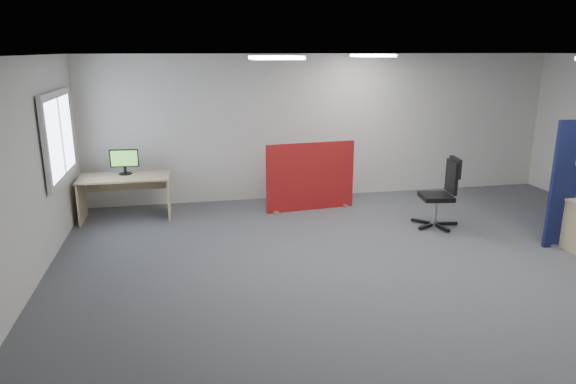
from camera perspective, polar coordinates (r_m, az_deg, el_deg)
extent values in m
plane|color=#4C4E53|center=(7.02, 11.78, -8.00)|extent=(9.00, 9.00, 0.00)
cube|color=white|center=(6.46, 13.14, 14.57)|extent=(9.00, 7.00, 0.02)
cube|color=silver|center=(9.86, 4.27, 7.24)|extent=(9.00, 0.02, 2.70)
cube|color=silver|center=(6.34, -28.15, 0.77)|extent=(0.02, 7.00, 2.70)
cube|color=white|center=(8.19, -24.11, 5.65)|extent=(0.06, 1.70, 1.30)
cube|color=white|center=(8.18, -23.97, 5.66)|extent=(0.02, 1.50, 1.10)
cube|color=white|center=(6.49, -1.36, 14.69)|extent=(0.60, 0.60, 0.04)
cube|color=white|center=(8.96, 9.41, 14.73)|extent=(0.60, 0.60, 0.04)
cube|color=#ABABB0|center=(8.43, 27.24, -5.26)|extent=(0.08, 0.30, 0.04)
cube|color=#A21418|center=(9.05, 2.53, 1.72)|extent=(1.61, 0.22, 1.21)
cube|color=#ABABB0|center=(9.08, -1.55, -2.07)|extent=(0.08, 0.30, 0.04)
cube|color=#ABABB0|center=(9.38, 6.39, -1.58)|extent=(0.08, 0.30, 0.04)
cube|color=#CDB183|center=(8.98, -17.76, 1.59)|extent=(1.48, 0.74, 0.03)
cube|color=#CDB183|center=(9.18, -21.96, -0.87)|extent=(0.03, 0.68, 0.70)
cube|color=#CDB183|center=(9.02, -13.11, -0.41)|extent=(0.03, 0.68, 0.70)
cube|color=#CDB183|center=(9.35, -17.47, 1.10)|extent=(1.33, 0.02, 0.30)
cylinder|color=black|center=(9.11, -17.61, 1.96)|extent=(0.21, 0.21, 0.02)
cube|color=black|center=(9.10, -17.64, 2.35)|extent=(0.05, 0.04, 0.11)
cube|color=black|center=(9.06, -17.75, 3.60)|extent=(0.47, 0.07, 0.30)
cube|color=#4C9B33|center=(9.04, -17.76, 3.58)|extent=(0.43, 0.04, 0.26)
cube|color=black|center=(8.75, 17.32, -3.34)|extent=(0.31, 0.10, 0.04)
cube|color=black|center=(8.89, 15.90, -2.93)|extent=(0.18, 0.30, 0.04)
cube|color=black|center=(8.73, 14.50, -3.15)|extent=(0.26, 0.25, 0.04)
cube|color=black|center=(8.50, 15.03, -3.72)|extent=(0.30, 0.19, 0.04)
cube|color=black|center=(8.50, 16.82, -3.84)|extent=(0.10, 0.31, 0.04)
cylinder|color=#ABABB0|center=(8.61, 16.02, -2.03)|extent=(0.06, 0.06, 0.43)
cube|color=black|center=(8.54, 16.13, -0.52)|extent=(0.54, 0.54, 0.07)
cube|color=black|center=(8.54, 17.73, 1.63)|extent=(0.11, 0.43, 0.51)
cube|color=black|center=(8.52, 18.08, 2.64)|extent=(0.12, 0.40, 0.31)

